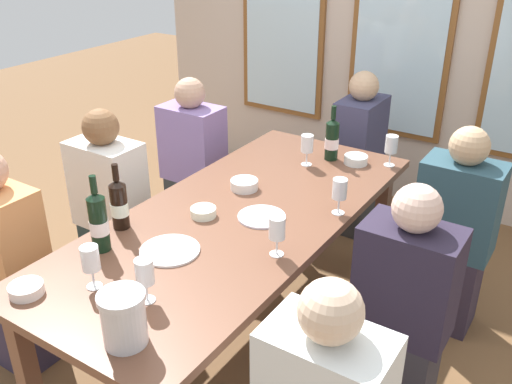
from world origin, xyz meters
TOP-DOWN VIEW (x-y plane):
  - ground_plane at (0.00, 0.00)m, footprint 12.00×12.00m
  - back_wall_with_windows at (0.00, 2.04)m, footprint 4.11×0.10m
  - dining_table at (0.00, 0.00)m, footprint 0.91×2.11m
  - white_plate_0 at (0.11, 0.04)m, footprint 0.22×0.22m
  - white_plate_1 at (-0.05, -0.41)m, footprint 0.25×0.25m
  - metal_pitcher at (0.19, -0.91)m, footprint 0.16×0.16m
  - wine_bottle_0 at (0.07, 0.83)m, footprint 0.08×0.08m
  - wine_bottle_1 at (-0.37, -0.38)m, footprint 0.08×0.08m
  - wine_bottle_2 at (-0.30, -0.56)m, footprint 0.08×0.08m
  - tasting_bowl_0 at (-0.12, -0.10)m, footprint 0.12×0.12m
  - tasting_bowl_1 at (-0.30, -0.92)m, footprint 0.13×0.13m
  - tasting_bowl_2 at (-0.12, 0.24)m, footprint 0.14×0.14m
  - tasting_bowl_3 at (0.22, 0.85)m, footprint 0.13×0.13m
  - wine_glass_0 at (0.10, -0.71)m, footprint 0.07×0.07m
  - wine_glass_1 at (-0.01, 0.68)m, footprint 0.07×0.07m
  - wine_glass_2 at (0.33, -0.19)m, footprint 0.07×0.07m
  - wine_glass_3 at (0.38, 0.92)m, footprint 0.07×0.07m
  - wine_glass_4 at (0.39, 0.27)m, footprint 0.07×0.07m
  - wine_glass_5 at (-0.13, -0.76)m, footprint 0.07×0.07m
  - seated_person_0 at (-0.82, -0.03)m, footprint 0.38×0.24m
  - seated_person_1 at (0.82, -0.01)m, footprint 0.38×0.24m
  - seated_person_2 at (-0.82, 0.69)m, footprint 0.38×0.24m
  - seated_person_3 at (0.82, 0.73)m, footprint 0.38×0.24m
  - seated_person_4 at (-0.82, -0.68)m, footprint 0.38×0.24m
  - seated_person_6 at (0.00, 1.41)m, footprint 0.24×0.38m

SIDE VIEW (x-z plane):
  - ground_plane at x=0.00m, z-range 0.00..0.00m
  - seated_person_0 at x=-0.82m, z-range -0.03..1.08m
  - seated_person_1 at x=0.82m, z-range -0.03..1.08m
  - seated_person_2 at x=-0.82m, z-range -0.03..1.08m
  - seated_person_3 at x=0.82m, z-range -0.03..1.08m
  - seated_person_4 at x=-0.82m, z-range -0.03..1.08m
  - seated_person_6 at x=0.00m, z-range -0.03..1.08m
  - dining_table at x=0.00m, z-range 0.29..1.03m
  - white_plate_0 at x=0.11m, z-range 0.74..0.75m
  - white_plate_1 at x=-0.05m, z-range 0.74..0.75m
  - tasting_bowl_1 at x=-0.30m, z-range 0.74..0.78m
  - tasting_bowl_0 at x=-0.12m, z-range 0.74..0.78m
  - tasting_bowl_3 at x=0.22m, z-range 0.74..0.79m
  - tasting_bowl_2 at x=-0.12m, z-range 0.74..0.79m
  - metal_pitcher at x=0.19m, z-range 0.74..0.93m
  - wine_bottle_1 at x=-0.37m, z-range 0.70..1.01m
  - wine_glass_5 at x=-0.13m, z-range 0.77..0.94m
  - wine_glass_0 at x=0.10m, z-range 0.77..0.94m
  - wine_glass_2 at x=0.33m, z-range 0.77..0.94m
  - wine_bottle_0 at x=0.07m, z-range 0.70..1.02m
  - wine_glass_1 at x=-0.01m, z-range 0.77..0.95m
  - wine_glass_3 at x=0.38m, z-range 0.77..0.95m
  - wine_glass_4 at x=0.39m, z-range 0.77..0.95m
  - wine_bottle_2 at x=-0.30m, z-range 0.70..1.04m
  - back_wall_with_windows at x=0.00m, z-range 0.00..2.90m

